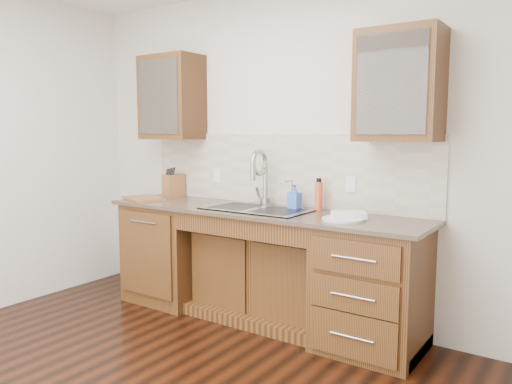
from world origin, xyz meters
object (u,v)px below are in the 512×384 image
Objects in this scene: plate at (343,219)px; cutting_board at (144,198)px; water_bottle at (319,196)px; soap_bottle at (295,197)px; knife_block at (174,186)px.

plate is 1.95m from cutting_board.
water_bottle is at bearing 139.43° from plate.
soap_bottle reaches higher than cutting_board.
cutting_board is at bearing -95.90° from knife_block.
soap_bottle is at bearing -163.34° from water_bottle.
water_bottle reaches higher than plate.
plate is 1.88m from knife_block.
knife_block is (-1.52, -0.01, -0.01)m from water_bottle.
soap_bottle is 0.49× the size of cutting_board.
plate is (0.52, -0.23, -0.09)m from soap_bottle.
plate is at bearing -40.57° from water_bottle.
water_bottle is 1.06× the size of knife_block.
plate is at bearing 0.50° from cutting_board.
knife_block is 0.32m from cutting_board.
knife_block is at bearing 171.54° from plate.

